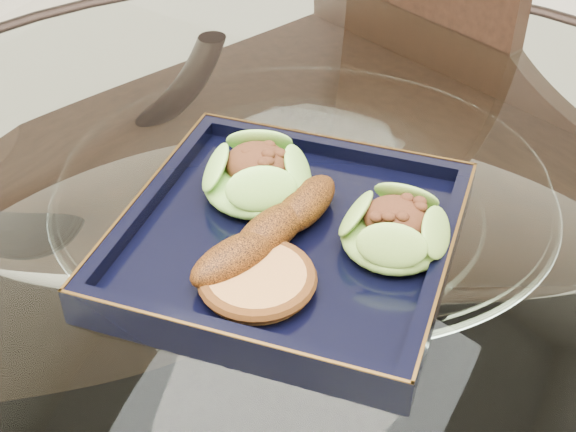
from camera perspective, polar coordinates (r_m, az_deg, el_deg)
The scene contains 7 objects.
dining_table at distance 0.83m, azimuth 0.95°, elevation -9.47°, with size 1.13×1.13×0.77m.
dining_chair at distance 1.21m, azimuth 4.05°, elevation 0.96°, with size 0.48×0.48×0.86m.
navy_plate at distance 0.68m, azimuth 0.00°, elevation -1.98°, with size 0.27×0.27×0.02m, color black.
lettuce_wrap_left at distance 0.71m, azimuth -2.22°, elevation 2.67°, with size 0.09×0.09×0.03m, color #65AA31.
lettuce_wrap_right at distance 0.65m, azimuth 7.57°, elevation -1.18°, with size 0.09×0.09×0.03m, color #548B28.
roasted_plantain at distance 0.65m, azimuth -1.20°, elevation -1.01°, with size 0.16×0.03×0.03m, color #602D0A.
crumb_patty at distance 0.62m, azimuth -2.21°, elevation -4.61°, with size 0.08×0.08×0.02m, color #B7743D.
Camera 1 is at (0.26, -0.49, 1.21)m, focal length 50.00 mm.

